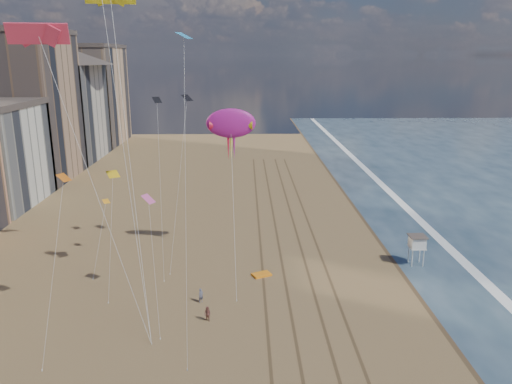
% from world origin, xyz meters
% --- Properties ---
extents(wet_sand, '(260.00, 260.00, 0.00)m').
position_xyz_m(wet_sand, '(19.00, 40.00, 0.00)').
color(wet_sand, '#42301E').
rests_on(wet_sand, ground).
extents(foam, '(260.00, 260.00, 0.00)m').
position_xyz_m(foam, '(23.20, 40.00, 0.00)').
color(foam, white).
rests_on(foam, ground).
extents(tracks, '(7.68, 120.00, 0.01)m').
position_xyz_m(tracks, '(2.55, 30.00, 0.01)').
color(tracks, brown).
rests_on(tracks, ground).
extents(buildings, '(34.72, 131.35, 29.00)m').
position_xyz_m(buildings, '(-45.73, 65.59, 13.55)').
color(buildings, '#C6B284').
rests_on(buildings, ground).
extents(lifeguard_stand, '(2.00, 2.00, 3.61)m').
position_xyz_m(lifeguard_stand, '(17.10, 27.60, 2.78)').
color(lifeguard_stand, white).
rests_on(lifeguard_stand, ground).
extents(grounded_kite, '(2.40, 2.04, 0.23)m').
position_xyz_m(grounded_kite, '(-1.36, 24.84, 0.12)').
color(grounded_kite, orange).
rests_on(grounded_kite, ground).
extents(show_kite, '(5.09, 6.69, 20.10)m').
position_xyz_m(show_kite, '(-4.77, 31.01, 16.39)').
color(show_kite, '#AD1A8A').
rests_on(show_kite, ground).
extents(kite_flyer_a, '(0.64, 0.62, 1.48)m').
position_xyz_m(kite_flyer_a, '(-7.68, 18.66, 0.74)').
color(kite_flyer_a, slate).
rests_on(kite_flyer_a, ground).
extents(kite_flyer_b, '(0.90, 0.86, 1.47)m').
position_xyz_m(kite_flyer_b, '(-6.74, 14.92, 0.73)').
color(kite_flyer_b, brown).
rests_on(kite_flyer_b, ground).
extents(small_kites, '(13.16, 18.50, 19.23)m').
position_xyz_m(small_kites, '(-13.99, 24.61, 15.77)').
color(small_kites, black).
rests_on(small_kites, ground).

